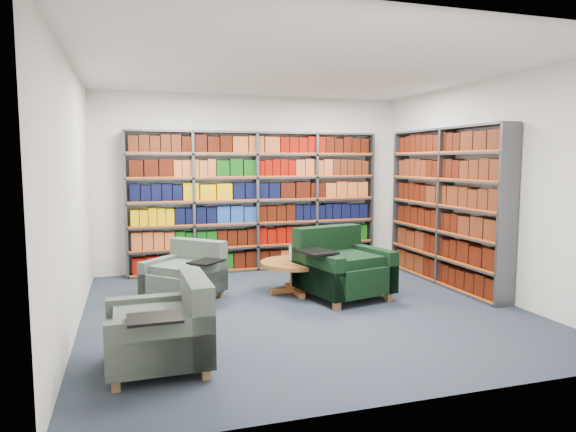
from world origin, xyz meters
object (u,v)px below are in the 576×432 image
object	(u,v)px
chair_teal_left	(188,276)
coffee_table	(295,268)
chair_teal_front	(168,332)
chair_green_right	(339,269)

from	to	relation	value
chair_teal_left	coffee_table	size ratio (longest dim) A/B	1.24
coffee_table	chair_teal_front	bearing A→B (deg)	-131.27
chair_teal_front	chair_green_right	bearing A→B (deg)	36.76
chair_teal_front	coffee_table	xyz separation A→B (m)	(1.79, 2.04, 0.03)
chair_teal_front	coffee_table	distance (m)	2.71
chair_teal_left	coffee_table	xyz separation A→B (m)	(1.38, -0.15, 0.05)
chair_green_right	chair_teal_front	size ratio (longest dim) A/B	1.27
chair_teal_left	chair_teal_front	xyz separation A→B (m)	(-0.40, -2.19, 0.01)
coffee_table	chair_green_right	bearing A→B (deg)	-32.35
chair_teal_left	chair_green_right	world-z (taller)	chair_green_right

